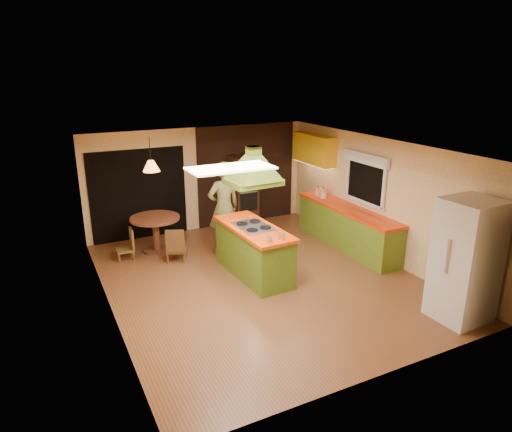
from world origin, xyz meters
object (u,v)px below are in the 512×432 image
dining_table (156,227)px  wall_oven (244,191)px  man (224,208)px  kitchen_island (254,251)px  canister_large (323,193)px  refrigerator (466,261)px

dining_table → wall_oven: bearing=16.3°
man → kitchen_island: bearing=87.2°
man → canister_large: size_ratio=8.98×
dining_table → kitchen_island: bearing=-55.4°
kitchen_island → dining_table: 2.42m
kitchen_island → man: (-0.05, 1.33, 0.50)m
kitchen_island → canister_large: canister_large is taller
wall_oven → dining_table: 2.56m
kitchen_island → refrigerator: size_ratio=1.01×
wall_oven → canister_large: 2.01m
man → refrigerator: bearing=113.4°
man → wall_oven: man is taller
man → dining_table: 1.54m
kitchen_island → canister_large: (2.43, 1.24, 0.54)m
kitchen_island → dining_table: size_ratio=1.89×
canister_large → dining_table: bearing=168.9°
refrigerator → canister_large: refrigerator is taller
dining_table → canister_large: (3.81, -0.75, 0.48)m
refrigerator → wall_oven: 5.73m
refrigerator → dining_table: 6.10m
kitchen_island → canister_large: 2.78m
man → dining_table: man is taller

